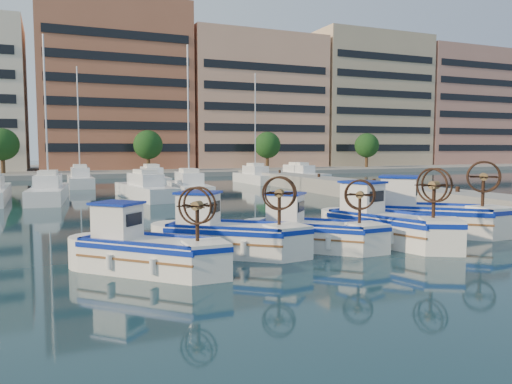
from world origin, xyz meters
The scene contains 10 objects.
ground centered at (0.00, 0.00, 0.00)m, with size 300.00×300.00×0.00m, color #1B3B48.
quay centered at (13.00, 8.00, 0.60)m, with size 3.00×60.00×1.20m, color gray.
waterfront centered at (9.23, 65.04, 11.10)m, with size 180.00×40.00×25.60m.
hill_east centered at (140.00, 110.00, 0.00)m, with size 160.00×160.00×50.00m, color slate.
yacht_marina centered at (-3.89, 28.01, 0.53)m, with size 40.19×23.17×11.50m.
fishing_boat_a centered at (-6.12, -1.12, 0.72)m, with size 4.04×4.03×2.62m.
fishing_boat_b centered at (-3.06, 0.28, 0.76)m, with size 4.43×4.03×2.76m.
fishing_boat_c centered at (0.10, 0.00, 0.72)m, with size 4.05×3.96×2.60m.
fishing_boat_d centered at (3.34, -0.11, 0.83)m, with size 3.20×4.96×3.01m.
fishing_boat_e centered at (6.29, 0.91, 0.87)m, with size 4.98×4.80×3.17m.
Camera 1 is at (-8.67, -15.94, 3.69)m, focal length 35.00 mm.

